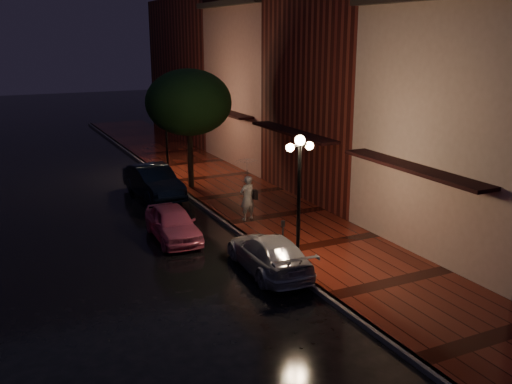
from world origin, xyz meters
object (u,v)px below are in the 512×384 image
streetlamp_near (299,193)px  parking_meter (283,234)px  streetlamp_far (166,130)px  navy_car (153,181)px  woman_with_umbrella (247,179)px  silver_car (269,253)px  street_tree (189,104)px  pink_car (173,223)px

streetlamp_near → parking_meter: 1.95m
streetlamp_far → parking_meter: size_ratio=3.50×
navy_car → parking_meter: navy_car is taller
navy_car → woman_with_umbrella: 6.10m
navy_car → silver_car: (0.85, -10.32, -0.14)m
streetlamp_near → streetlamp_far: (0.00, 14.00, 0.00)m
streetlamp_near → parking_meter: (-0.04, 0.96, -1.70)m
woman_with_umbrella → street_tree: bearing=-97.0°
pink_car → navy_car: (1.01, 6.03, 0.12)m
streetlamp_near → street_tree: 11.12m
street_tree → silver_car: (-1.21, -10.77, -3.63)m
pink_car → parking_meter: (2.77, -3.56, 0.26)m
pink_car → silver_car: size_ratio=0.89×
streetlamp_far → street_tree: bearing=-85.1°
silver_car → parking_meter: size_ratio=3.43×
street_tree → pink_car: street_tree is taller
pink_car → navy_car: navy_car is taller
streetlamp_far → silver_car: 13.95m
silver_car → streetlamp_far: bearing=-90.3°
pink_car → silver_car: 4.68m
pink_car → woman_with_umbrella: woman_with_umbrella is taller
parking_meter → silver_car: bearing=-128.3°
streetlamp_near → parking_meter: bearing=92.2°
silver_car → street_tree: bearing=-92.7°
woman_with_umbrella → parking_meter: woman_with_umbrella is taller
navy_car → woman_with_umbrella: size_ratio=1.77×
street_tree → woman_with_umbrella: (0.28, -5.97, -2.39)m
streetlamp_far → silver_car: streetlamp_far is taller
silver_car → woman_with_umbrella: (1.49, 4.80, 1.24)m
pink_car → parking_meter: parking_meter is taller
streetlamp_far → silver_car: size_ratio=1.02×
navy_car → parking_meter: (1.76, -9.58, 0.14)m
navy_car → pink_car: bearing=-103.9°
silver_car → parking_meter: parking_meter is taller
street_tree → pink_car: bearing=-115.3°
pink_car → woman_with_umbrella: size_ratio=1.45×
street_tree → navy_car: (-2.06, -0.45, -3.49)m
pink_car → street_tree: bearing=66.9°
streetlamp_near → streetlamp_far: 14.00m
streetlamp_near → navy_car: bearing=99.7°
parking_meter → streetlamp_near: bearing=-74.9°
navy_car → woman_with_umbrella: woman_with_umbrella is taller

